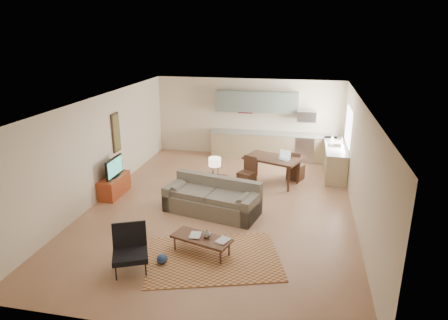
% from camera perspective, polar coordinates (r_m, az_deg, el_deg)
% --- Properties ---
extents(room, '(9.00, 9.00, 9.00)m').
position_cam_1_polar(room, '(9.77, -0.36, 0.57)').
color(room, '#9A694B').
rests_on(room, ground).
extents(kitchen_counter_back, '(4.26, 0.64, 0.92)m').
position_cam_1_polar(kitchen_counter_back, '(13.87, 6.90, 2.02)').
color(kitchen_counter_back, tan).
rests_on(kitchen_counter_back, ground).
extents(kitchen_counter_right, '(0.64, 2.26, 0.92)m').
position_cam_1_polar(kitchen_counter_right, '(12.74, 15.54, -0.03)').
color(kitchen_counter_right, tan).
rests_on(kitchen_counter_right, ground).
extents(kitchen_range, '(0.62, 0.62, 0.90)m').
position_cam_1_polar(kitchen_range, '(13.84, 11.44, 1.69)').
color(kitchen_range, '#A5A8AD').
rests_on(kitchen_range, ground).
extents(kitchen_microwave, '(0.62, 0.40, 0.35)m').
position_cam_1_polar(kitchen_microwave, '(13.59, 11.73, 6.16)').
color(kitchen_microwave, '#A5A8AD').
rests_on(kitchen_microwave, room).
extents(upper_cabinets, '(2.80, 0.34, 0.70)m').
position_cam_1_polar(upper_cabinets, '(13.74, 4.67, 8.31)').
color(upper_cabinets, slate).
rests_on(upper_cabinets, room).
extents(window_right, '(0.02, 1.40, 1.05)m').
position_cam_1_polar(window_right, '(12.48, 17.34, 4.63)').
color(window_right, white).
rests_on(window_right, room).
extents(wall_art_left, '(0.06, 0.42, 1.10)m').
position_cam_1_polar(wall_art_left, '(11.59, -15.16, 3.81)').
color(wall_art_left, olive).
rests_on(wall_art_left, room).
extents(triptych, '(1.70, 0.04, 0.50)m').
position_cam_1_polar(triptych, '(13.96, 3.08, 7.68)').
color(triptych, beige).
rests_on(triptych, room).
extents(rug, '(3.01, 2.48, 0.02)m').
position_cam_1_polar(rug, '(8.12, -1.56, -13.87)').
color(rug, brown).
rests_on(rug, floor).
extents(sofa, '(2.57, 1.56, 0.83)m').
position_cam_1_polar(sofa, '(9.76, -1.76, -5.32)').
color(sofa, '#615A4D').
rests_on(sofa, floor).
extents(coffee_table, '(1.31, 0.82, 0.37)m').
position_cam_1_polar(coffee_table, '(8.21, -3.22, -12.06)').
color(coffee_table, '#462A1C').
rests_on(coffee_table, floor).
extents(book_a, '(0.26, 0.32, 0.03)m').
position_cam_1_polar(book_a, '(8.20, -4.90, -10.61)').
color(book_a, maroon).
rests_on(book_a, coffee_table).
extents(book_b, '(0.42, 0.45, 0.02)m').
position_cam_1_polar(book_b, '(8.04, -0.78, -11.19)').
color(book_b, navy).
rests_on(book_b, coffee_table).
extents(vase, '(0.17, 0.17, 0.18)m').
position_cam_1_polar(vase, '(8.07, -2.48, -10.45)').
color(vase, black).
rests_on(vase, coffee_table).
extents(armchair, '(0.98, 0.98, 0.85)m').
position_cam_1_polar(armchair, '(7.76, -13.28, -12.47)').
color(armchair, black).
rests_on(armchair, floor).
extents(tv_credenza, '(0.44, 1.15, 0.53)m').
position_cam_1_polar(tv_credenza, '(11.25, -15.39, -3.55)').
color(tv_credenza, maroon).
rests_on(tv_credenza, floor).
extents(tv, '(0.09, 0.88, 0.53)m').
position_cam_1_polar(tv, '(11.05, -15.42, -1.02)').
color(tv, black).
rests_on(tv, tv_credenza).
extents(console_table, '(0.61, 0.45, 0.65)m').
position_cam_1_polar(console_table, '(10.56, -1.31, -3.96)').
color(console_table, '#352015').
rests_on(console_table, floor).
extents(table_lamp, '(0.36, 0.36, 0.52)m').
position_cam_1_polar(table_lamp, '(10.35, -1.33, -0.95)').
color(table_lamp, beige).
rests_on(table_lamp, console_table).
extents(dining_table, '(1.77, 1.39, 0.79)m').
position_cam_1_polar(dining_table, '(11.69, 6.86, -1.48)').
color(dining_table, '#352015').
rests_on(dining_table, floor).
extents(dining_chair_near, '(0.57, 0.58, 0.89)m').
position_cam_1_polar(dining_chair_near, '(11.31, 3.25, -1.78)').
color(dining_chair_near, '#352015').
rests_on(dining_chair_near, floor).
extents(dining_chair_far, '(0.57, 0.58, 0.89)m').
position_cam_1_polar(dining_chair_far, '(12.08, 10.26, -0.72)').
color(dining_chair_far, '#352015').
rests_on(dining_chair_far, floor).
extents(laptop, '(0.41, 0.37, 0.25)m').
position_cam_1_polar(laptop, '(11.41, 8.46, 0.69)').
color(laptop, '#A5A8AD').
rests_on(laptop, dining_table).
extents(soap_bottle, '(0.11, 0.11, 0.19)m').
position_cam_1_polar(soap_bottle, '(13.07, 15.19, 3.00)').
color(soap_bottle, beige).
rests_on(soap_bottle, kitchen_counter_right).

